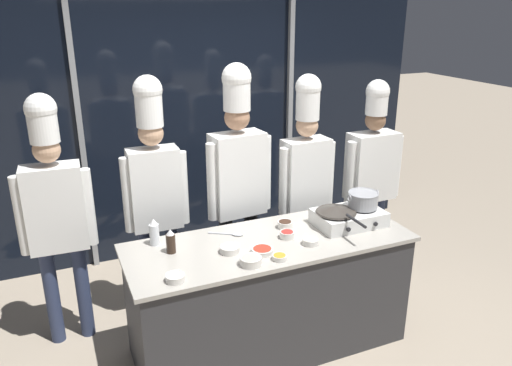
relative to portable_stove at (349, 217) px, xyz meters
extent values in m
plane|color=gray|center=(-0.66, -0.02, -0.94)|extent=(24.00, 24.00, 0.00)
cube|color=black|center=(-0.66, 1.84, 0.41)|extent=(5.01, 0.04, 2.70)
cube|color=gray|center=(-1.73, 1.80, 0.41)|extent=(0.05, 0.05, 2.70)
cube|color=gray|center=(0.40, 1.80, 0.41)|extent=(0.05, 0.05, 2.70)
cube|color=#2D2D30|center=(-0.66, -0.02, -0.51)|extent=(1.98, 0.72, 0.85)
cube|color=#A39E93|center=(-0.66, -0.02, -0.07)|extent=(2.04, 0.75, 0.03)
cube|color=silver|center=(0.00, 0.00, 0.00)|extent=(0.51, 0.33, 0.11)
cylinder|color=black|center=(-0.12, 0.00, 0.06)|extent=(0.20, 0.20, 0.01)
cylinder|color=black|center=(-0.12, -0.18, 0.00)|extent=(0.03, 0.01, 0.03)
cylinder|color=black|center=(0.12, 0.00, 0.06)|extent=(0.20, 0.20, 0.01)
cylinder|color=black|center=(0.12, -0.18, 0.00)|extent=(0.03, 0.01, 0.03)
cylinder|color=#38332D|center=(-0.12, 0.00, 0.07)|extent=(0.29, 0.29, 0.01)
cone|color=#38332D|center=(-0.12, 0.00, 0.09)|extent=(0.30, 0.30, 0.05)
cylinder|color=black|center=(-0.12, -0.26, 0.10)|extent=(0.02, 0.23, 0.02)
cylinder|color=#93969B|center=(0.12, 0.00, 0.12)|extent=(0.22, 0.22, 0.11)
torus|color=#93969B|center=(0.12, 0.00, 0.18)|extent=(0.23, 0.23, 0.01)
torus|color=#93969B|center=(-0.01, 0.00, 0.16)|extent=(0.01, 0.05, 0.05)
torus|color=#93969B|center=(0.24, 0.00, 0.16)|extent=(0.01, 0.05, 0.05)
cylinder|color=#332319|center=(-1.35, 0.09, 0.01)|extent=(0.06, 0.06, 0.13)
cone|color=white|center=(-1.35, 0.09, 0.09)|extent=(0.05, 0.05, 0.04)
cylinder|color=white|center=(-1.42, 0.25, 0.02)|extent=(0.07, 0.07, 0.15)
cone|color=white|center=(-1.42, 0.25, 0.12)|extent=(0.06, 0.06, 0.04)
cylinder|color=silver|center=(-0.43, -0.18, -0.04)|extent=(0.11, 0.11, 0.04)
torus|color=silver|center=(-0.43, -0.18, -0.02)|extent=(0.11, 0.11, 0.01)
cylinder|color=beige|center=(-0.43, -0.18, -0.03)|extent=(0.09, 0.09, 0.02)
cylinder|color=silver|center=(-0.47, 0.13, -0.03)|extent=(0.11, 0.11, 0.05)
torus|color=silver|center=(-0.47, 0.13, -0.01)|extent=(0.11, 0.11, 0.01)
cylinder|color=#382319|center=(-0.47, 0.13, -0.02)|extent=(0.09, 0.09, 0.03)
cylinder|color=silver|center=(-1.41, -0.28, -0.04)|extent=(0.12, 0.12, 0.04)
torus|color=silver|center=(-1.41, -0.28, -0.02)|extent=(0.12, 0.12, 0.01)
cylinder|color=silver|center=(-1.41, -0.28, -0.03)|extent=(0.10, 0.10, 0.02)
cylinder|color=silver|center=(-0.53, -0.03, -0.03)|extent=(0.10, 0.10, 0.05)
torus|color=silver|center=(-0.53, -0.03, -0.01)|extent=(0.11, 0.11, 0.01)
cylinder|color=red|center=(-0.53, -0.03, -0.02)|extent=(0.09, 0.09, 0.03)
cylinder|color=silver|center=(-0.92, -0.28, -0.03)|extent=(0.14, 0.14, 0.05)
torus|color=silver|center=(-0.92, -0.28, -0.01)|extent=(0.14, 0.14, 0.01)
cylinder|color=#EAA893|center=(-0.92, -0.28, -0.02)|extent=(0.12, 0.12, 0.03)
cylinder|color=silver|center=(-0.72, -0.29, -0.04)|extent=(0.10, 0.10, 0.03)
torus|color=silver|center=(-0.72, -0.29, -0.03)|extent=(0.10, 0.10, 0.01)
cylinder|color=orange|center=(-0.72, -0.29, -0.03)|extent=(0.08, 0.08, 0.02)
cylinder|color=silver|center=(-0.99, -0.07, -0.04)|extent=(0.13, 0.13, 0.04)
torus|color=silver|center=(-0.99, -0.07, -0.02)|extent=(0.13, 0.13, 0.01)
cylinder|color=beige|center=(-0.99, -0.07, -0.02)|extent=(0.11, 0.11, 0.02)
cylinder|color=silver|center=(-0.79, -0.16, -0.04)|extent=(0.15, 0.15, 0.03)
torus|color=silver|center=(-0.79, -0.16, -0.03)|extent=(0.15, 0.15, 0.01)
cylinder|color=#B22D1E|center=(-0.79, -0.16, -0.03)|extent=(0.12, 0.12, 0.02)
cube|color=#B2B5BA|center=(-0.95, 0.22, -0.05)|extent=(0.16, 0.10, 0.01)
ellipsoid|color=#B2B5BA|center=(-0.84, 0.15, -0.05)|extent=(0.10, 0.09, 0.02)
cylinder|color=#2D3856|center=(-1.92, 0.67, -0.55)|extent=(0.10, 0.10, 0.78)
cylinder|color=#2D3856|center=(-2.14, 0.68, -0.55)|extent=(0.10, 0.10, 0.78)
cube|color=white|center=(-2.03, 0.68, 0.15)|extent=(0.41, 0.23, 0.63)
cylinder|color=white|center=(-1.80, 0.64, 0.14)|extent=(0.08, 0.08, 0.58)
cylinder|color=white|center=(-2.25, 0.66, 0.14)|extent=(0.08, 0.08, 0.58)
sphere|color=tan|center=(-2.03, 0.68, 0.58)|extent=(0.19, 0.19, 0.19)
cylinder|color=white|center=(-2.03, 0.68, 0.75)|extent=(0.19, 0.19, 0.23)
sphere|color=white|center=(-2.03, 0.68, 0.86)|extent=(0.21, 0.21, 0.21)
cylinder|color=#2D3856|center=(-1.19, 0.73, -0.54)|extent=(0.10, 0.10, 0.79)
cylinder|color=#2D3856|center=(-1.41, 0.73, -0.54)|extent=(0.10, 0.10, 0.79)
cube|color=white|center=(-1.30, 0.73, 0.17)|extent=(0.39, 0.21, 0.64)
cylinder|color=white|center=(-1.09, 0.69, 0.16)|extent=(0.08, 0.08, 0.59)
cylinder|color=white|center=(-1.51, 0.70, 0.16)|extent=(0.08, 0.08, 0.59)
sphere|color=tan|center=(-1.30, 0.73, 0.61)|extent=(0.19, 0.19, 0.19)
cylinder|color=white|center=(-1.30, 0.73, 0.80)|extent=(0.20, 0.20, 0.27)
sphere|color=white|center=(-1.30, 0.73, 0.93)|extent=(0.21, 0.21, 0.21)
cylinder|color=#232326|center=(-0.53, 0.65, -0.52)|extent=(0.11, 0.11, 0.83)
cylinder|color=#232326|center=(-0.76, 0.62, -0.52)|extent=(0.11, 0.11, 0.83)
cube|color=white|center=(-0.65, 0.64, 0.23)|extent=(0.44, 0.26, 0.67)
cylinder|color=white|center=(-0.41, 0.62, 0.22)|extent=(0.09, 0.09, 0.62)
cylinder|color=white|center=(-0.88, 0.58, 0.22)|extent=(0.09, 0.09, 0.62)
sphere|color=#A87A5B|center=(-0.65, 0.64, 0.69)|extent=(0.20, 0.20, 0.20)
cylinder|color=white|center=(-0.65, 0.64, 0.87)|extent=(0.21, 0.21, 0.25)
sphere|color=white|center=(-0.65, 0.64, 0.99)|extent=(0.23, 0.23, 0.23)
cylinder|color=#4C4C51|center=(0.07, 0.63, -0.55)|extent=(0.10, 0.10, 0.77)
cylinder|color=#4C4C51|center=(-0.15, 0.62, -0.55)|extent=(0.10, 0.10, 0.77)
cube|color=white|center=(-0.04, 0.62, 0.15)|extent=(0.40, 0.22, 0.63)
cylinder|color=white|center=(0.18, 0.60, 0.13)|extent=(0.08, 0.08, 0.58)
cylinder|color=white|center=(-0.26, 0.58, 0.13)|extent=(0.08, 0.08, 0.58)
sphere|color=tan|center=(-0.04, 0.62, 0.57)|extent=(0.18, 0.18, 0.18)
cylinder|color=white|center=(-0.04, 0.62, 0.76)|extent=(0.19, 0.19, 0.27)
sphere|color=white|center=(-0.04, 0.62, 0.89)|extent=(0.21, 0.21, 0.21)
cylinder|color=#2D3856|center=(0.78, 0.64, -0.56)|extent=(0.12, 0.12, 0.76)
cylinder|color=#2D3856|center=(0.53, 0.64, -0.56)|extent=(0.12, 0.12, 0.76)
cube|color=white|center=(0.65, 0.64, 0.13)|extent=(0.45, 0.24, 0.62)
cylinder|color=white|center=(0.90, 0.61, 0.11)|extent=(0.09, 0.09, 0.57)
cylinder|color=white|center=(0.41, 0.60, 0.11)|extent=(0.09, 0.09, 0.57)
sphere|color=brown|center=(0.65, 0.64, 0.55)|extent=(0.18, 0.18, 0.18)
cylinder|color=white|center=(0.65, 0.64, 0.70)|extent=(0.19, 0.19, 0.20)
sphere|color=white|center=(0.65, 0.64, 0.80)|extent=(0.21, 0.21, 0.21)
camera|label=1|loc=(-2.01, -2.89, 1.52)|focal=35.00mm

